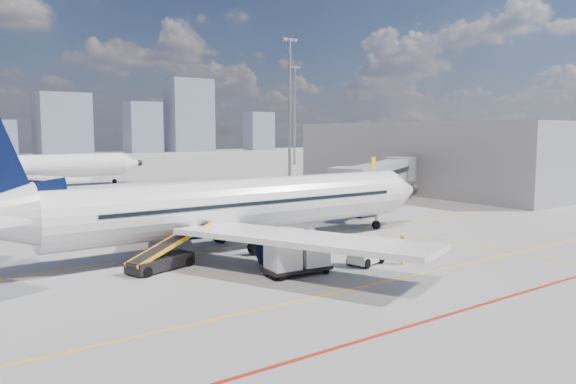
{
  "coord_description": "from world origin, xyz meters",
  "views": [
    {
      "loc": [
        -22.86,
        -28.74,
        8.83
      ],
      "look_at": [
        3.03,
        7.11,
        4.0
      ],
      "focal_mm": 35.0,
      "sensor_mm": 36.0,
      "label": 1
    }
  ],
  "objects_px": {
    "belt_loader": "(162,259)",
    "ramp_worker": "(403,249)",
    "main_aircraft": "(228,207)",
    "cargo_dolly": "(297,255)",
    "baggage_tug": "(365,252)",
    "second_aircraft": "(20,168)"
  },
  "relations": [
    {
      "from": "main_aircraft",
      "to": "cargo_dolly",
      "type": "bearing_deg",
      "value": -90.9
    },
    {
      "from": "cargo_dolly",
      "to": "ramp_worker",
      "type": "xyz_separation_m",
      "value": [
        7.39,
        -1.86,
        -0.24
      ]
    },
    {
      "from": "baggage_tug",
      "to": "second_aircraft",
      "type": "bearing_deg",
      "value": 82.42
    },
    {
      "from": "main_aircraft",
      "to": "ramp_worker",
      "type": "bearing_deg",
      "value": -55.81
    },
    {
      "from": "baggage_tug",
      "to": "cargo_dolly",
      "type": "distance_m",
      "value": 5.17
    },
    {
      "from": "baggage_tug",
      "to": "main_aircraft",
      "type": "bearing_deg",
      "value": 102.77
    },
    {
      "from": "second_aircraft",
      "to": "belt_loader",
      "type": "xyz_separation_m",
      "value": [
        -2.69,
        -59.64,
        -2.54
      ]
    },
    {
      "from": "ramp_worker",
      "to": "cargo_dolly",
      "type": "bearing_deg",
      "value": 109.64
    },
    {
      "from": "belt_loader",
      "to": "ramp_worker",
      "type": "height_order",
      "value": "belt_loader"
    },
    {
      "from": "baggage_tug",
      "to": "belt_loader",
      "type": "distance_m",
      "value": 13.17
    },
    {
      "from": "cargo_dolly",
      "to": "belt_loader",
      "type": "distance_m",
      "value": 8.73
    },
    {
      "from": "belt_loader",
      "to": "baggage_tug",
      "type": "bearing_deg",
      "value": -48.58
    },
    {
      "from": "second_aircraft",
      "to": "baggage_tug",
      "type": "height_order",
      "value": "second_aircraft"
    },
    {
      "from": "cargo_dolly",
      "to": "belt_loader",
      "type": "relative_size",
      "value": 0.66
    },
    {
      "from": "baggage_tug",
      "to": "cargo_dolly",
      "type": "relative_size",
      "value": 0.65
    },
    {
      "from": "main_aircraft",
      "to": "baggage_tug",
      "type": "distance_m",
      "value": 10.91
    },
    {
      "from": "belt_loader",
      "to": "cargo_dolly",
      "type": "bearing_deg",
      "value": -62.48
    },
    {
      "from": "cargo_dolly",
      "to": "belt_loader",
      "type": "height_order",
      "value": "belt_loader"
    },
    {
      "from": "ramp_worker",
      "to": "belt_loader",
      "type": "bearing_deg",
      "value": 93.48
    },
    {
      "from": "main_aircraft",
      "to": "cargo_dolly",
      "type": "height_order",
      "value": "main_aircraft"
    },
    {
      "from": "cargo_dolly",
      "to": "second_aircraft",
      "type": "bearing_deg",
      "value": 98.64
    },
    {
      "from": "main_aircraft",
      "to": "belt_loader",
      "type": "height_order",
      "value": "main_aircraft"
    }
  ]
}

